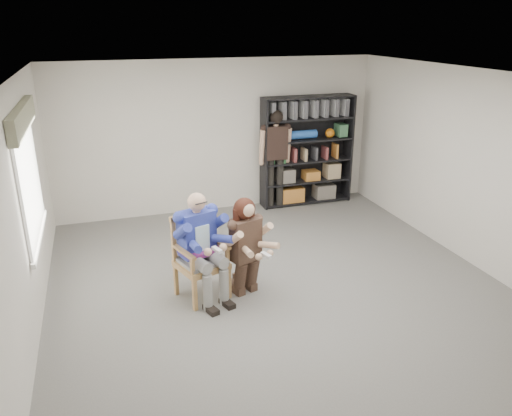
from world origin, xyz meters
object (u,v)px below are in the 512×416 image
object	(u,v)px
armchair	(201,258)
kneeling_woman	(247,249)
seated_man	(201,246)
bookshelf	(307,151)
standing_man	(275,161)

from	to	relation	value
armchair	kneeling_woman	distance (m)	0.60
seated_man	bookshelf	bearing A→B (deg)	28.29
kneeling_woman	bookshelf	size ratio (longest dim) A/B	0.63
seated_man	kneeling_woman	world-z (taller)	seated_man
armchair	bookshelf	distance (m)	4.04
seated_man	standing_man	xyz separation A→B (m)	(2.04, 2.85, 0.22)
bookshelf	standing_man	bearing A→B (deg)	-172.22
seated_man	standing_man	distance (m)	3.52
armchair	seated_man	distance (m)	0.17
seated_man	kneeling_woman	xyz separation A→B (m)	(0.58, -0.12, -0.06)
kneeling_woman	standing_man	xyz separation A→B (m)	(1.46, 2.97, 0.28)
armchair	kneeling_woman	size ratio (longest dim) A/B	0.84
bookshelf	standing_man	distance (m)	0.70
armchair	kneeling_woman	world-z (taller)	kneeling_woman
kneeling_woman	bookshelf	xyz separation A→B (m)	(2.14, 3.07, 0.39)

